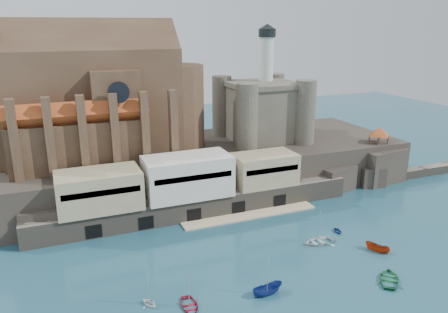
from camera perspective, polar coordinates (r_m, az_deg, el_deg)
name	(u,v)px	position (r m, az deg, el deg)	size (l,w,h in m)	color
ground	(284,257)	(79.19, 7.82, -12.89)	(300.00, 300.00, 0.00)	#1A4658
promontory	(206,166)	(109.97, -2.37, -1.24)	(100.00, 36.00, 10.00)	black
quay	(188,189)	(92.04, -4.78, -4.22)	(70.00, 12.00, 13.05)	#675F52
church	(102,103)	(102.93, -15.70, 6.76)	(47.00, 25.93, 30.51)	#453020
castle_keep	(262,108)	(114.48, 4.98, 6.36)	(21.20, 21.20, 29.30)	#4B463B
rock_outcrop	(376,165)	(120.13, 19.27, -1.08)	(14.50, 10.50, 8.70)	black
pavilion	(379,132)	(117.99, 19.62, 2.97)	(6.40, 6.40, 5.40)	#453020
breakwater	(448,171)	(136.79, 27.22, -1.66)	(40.00, 3.00, 2.40)	#675F52
boat_0	(189,307)	(66.80, -4.54, -19.02)	(3.54, 1.03, 4.95)	maroon
boat_2	(267,294)	(69.52, 5.65, -17.45)	(1.90, 1.95, 5.06)	navy
boat_3	(389,280)	(76.92, 20.77, -14.90)	(4.39, 1.27, 6.15)	#237B44
boat_4	(150,305)	(67.88, -9.70, -18.58)	(2.46, 1.50, 2.85)	white
boat_5	(377,251)	(84.91, 19.34, -11.59)	(1.68, 1.72, 4.46)	#992D09
boat_6	(319,243)	(84.92, 12.26, -10.96)	(4.48, 1.30, 6.27)	silver
boat_7	(337,232)	(89.80, 14.57, -9.53)	(2.36, 1.44, 2.74)	navy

